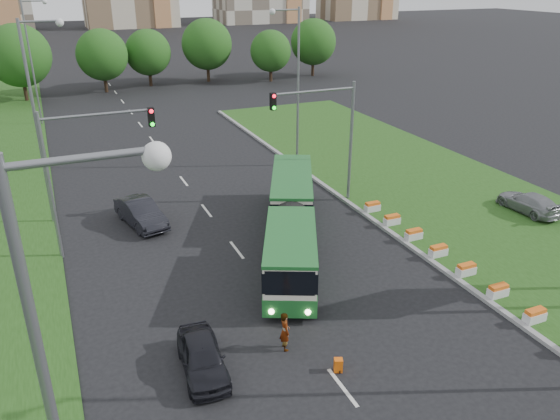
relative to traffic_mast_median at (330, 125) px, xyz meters
name	(u,v)px	position (x,y,z in m)	size (l,w,h in m)	color
ground	(336,291)	(-4.78, -10.00, -5.35)	(360.00, 360.00, 0.00)	black
grass_median	(445,194)	(8.22, -2.00, -5.27)	(14.00, 60.00, 0.15)	#1F4513
median_kerb	(359,210)	(1.27, -2.00, -5.26)	(0.30, 60.00, 0.18)	gray
lane_markings	(177,173)	(-7.78, 10.00, -5.35)	(0.20, 100.00, 0.01)	silver
flower_planters	(452,260)	(1.92, -10.30, -4.90)	(1.10, 15.90, 0.60)	silver
traffic_mast_median	(330,125)	(0.00, 0.00, 0.00)	(5.76, 0.32, 8.00)	slate
traffic_mast_left	(79,160)	(-15.16, -1.00, 0.00)	(5.76, 0.32, 8.00)	slate
street_lamps	(211,128)	(-7.78, 0.00, 0.65)	(36.00, 60.00, 12.00)	slate
tree_line	(208,51)	(5.22, 45.00, -0.85)	(120.00, 8.00, 9.00)	#1A4D14
articulated_bus	(286,220)	(-5.04, -4.57, -3.80)	(2.40, 15.43, 2.54)	silver
car_left_near	(202,357)	(-12.30, -13.06, -4.67)	(1.60, 3.98, 1.36)	black
car_left_far	(141,213)	(-12.03, 1.51, -4.57)	(1.66, 4.76, 1.57)	black
car_median	(529,202)	(11.00, -6.62, -4.57)	(1.77, 4.36, 1.26)	gray
pedestrian	(285,331)	(-8.83, -13.04, -4.49)	(0.63, 0.41, 1.72)	gray
shopping_trolley	(338,365)	(-7.49, -15.13, -5.07)	(0.33, 0.35, 0.56)	#E85B0C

